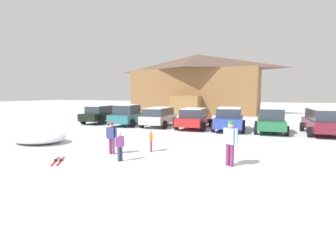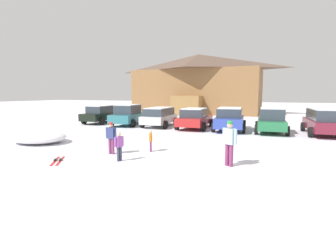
# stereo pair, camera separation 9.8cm
# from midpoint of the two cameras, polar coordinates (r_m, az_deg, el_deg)

# --- Properties ---
(ground) EXTENTS (160.00, 160.00, 0.00)m
(ground) POSITION_cam_midpoint_polar(r_m,az_deg,el_deg) (8.94, -16.59, -10.51)
(ground) COLOR silver
(ski_lodge) EXTENTS (17.30, 10.25, 8.03)m
(ski_lodge) POSITION_cam_midpoint_polar(r_m,az_deg,el_deg) (37.10, 6.18, 9.18)
(ski_lodge) COLOR olive
(ski_lodge) RESTS_ON ground
(parked_black_sedan) EXTENTS (2.19, 4.40, 1.60)m
(parked_black_sedan) POSITION_cam_midpoint_polar(r_m,az_deg,el_deg) (24.58, -14.60, 2.52)
(parked_black_sedan) COLOR black
(parked_black_sedan) RESTS_ON ground
(parked_teal_hatchback) EXTENTS (2.52, 4.58, 1.75)m
(parked_teal_hatchback) POSITION_cam_midpoint_polar(r_m,az_deg,el_deg) (22.46, -8.85, 2.41)
(parked_teal_hatchback) COLOR #2D707A
(parked_teal_hatchback) RESTS_ON ground
(parked_silver_wagon) EXTENTS (2.31, 4.26, 1.55)m
(parked_silver_wagon) POSITION_cam_midpoint_polar(r_m,az_deg,el_deg) (21.28, -2.13, 2.16)
(parked_silver_wagon) COLOR beige
(parked_silver_wagon) RESTS_ON ground
(parked_red_sedan) EXTENTS (2.33, 4.52, 1.55)m
(parked_red_sedan) POSITION_cam_midpoint_polar(r_m,az_deg,el_deg) (20.18, 5.59, 1.73)
(parked_red_sedan) COLOR #AE2222
(parked_red_sedan) RESTS_ON ground
(parked_blue_hatchback) EXTENTS (2.57, 4.70, 1.66)m
(parked_blue_hatchback) POSITION_cam_midpoint_polar(r_m,az_deg,el_deg) (19.58, 13.04, 1.56)
(parked_blue_hatchback) COLOR #2F44A3
(parked_blue_hatchback) RESTS_ON ground
(parked_green_coupe) EXTENTS (2.25, 4.18, 1.71)m
(parked_green_coupe) POSITION_cam_midpoint_polar(r_m,az_deg,el_deg) (19.23, 21.31, 1.18)
(parked_green_coupe) COLOR #246F42
(parked_green_coupe) RESTS_ON ground
(parked_maroon_van) EXTENTS (2.42, 4.60, 1.71)m
(parked_maroon_van) POSITION_cam_midpoint_polar(r_m,az_deg,el_deg) (19.68, 30.58, 1.02)
(parked_maroon_van) COLOR maroon
(parked_maroon_van) RESTS_ON ground
(skier_child_in_purple_jacket) EXTENTS (0.25, 0.41, 1.16)m
(skier_child_in_purple_jacket) POSITION_cam_midpoint_polar(r_m,az_deg,el_deg) (10.50, -10.72, -4.03)
(skier_child_in_purple_jacket) COLOR #3C3D56
(skier_child_in_purple_jacket) RESTS_ON ground
(skier_teen_in_navy_coat) EXTENTS (0.52, 0.22, 1.41)m
(skier_teen_in_navy_coat) POSITION_cam_midpoint_polar(r_m,az_deg,el_deg) (11.76, -12.43, -2.21)
(skier_teen_in_navy_coat) COLOR #7A3662
(skier_teen_in_navy_coat) RESTS_ON ground
(skier_child_in_orange_jacket) EXTENTS (0.22, 0.34, 0.99)m
(skier_child_in_orange_jacket) POSITION_cam_midpoint_polar(r_m,az_deg,el_deg) (12.06, -3.96, -2.97)
(skier_child_in_orange_jacket) COLOR #7B3164
(skier_child_in_orange_jacket) RESTS_ON ground
(skier_adult_in_blue_parka) EXTENTS (0.56, 0.40, 1.67)m
(skier_adult_in_blue_parka) POSITION_cam_midpoint_polar(r_m,az_deg,el_deg) (9.84, 13.13, -3.14)
(skier_adult_in_blue_parka) COLOR #7C305A
(skier_adult_in_blue_parka) RESTS_ON ground
(pair_of_skis) EXTENTS (1.02, 1.35, 0.08)m
(pair_of_skis) POSITION_cam_midpoint_polar(r_m,az_deg,el_deg) (11.31, -23.04, -6.98)
(pair_of_skis) COLOR red
(pair_of_skis) RESTS_ON ground
(plowed_snow_pile) EXTENTS (3.10, 2.48, 0.63)m
(plowed_snow_pile) POSITION_cam_midpoint_polar(r_m,az_deg,el_deg) (15.85, -26.57, -2.19)
(plowed_snow_pile) COLOR white
(plowed_snow_pile) RESTS_ON ground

